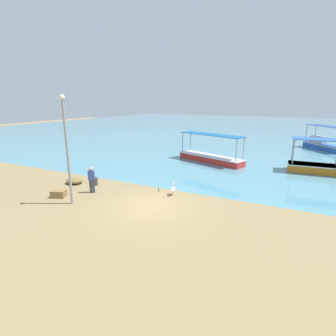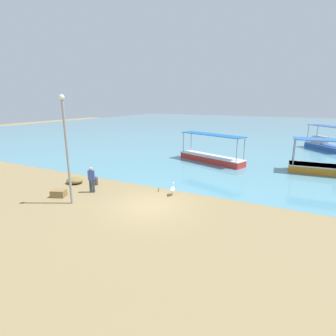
# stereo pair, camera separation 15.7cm
# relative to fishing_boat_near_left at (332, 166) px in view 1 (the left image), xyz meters

# --- Properties ---
(ground) EXTENTS (120.00, 120.00, 0.00)m
(ground) POSITION_rel_fishing_boat_near_left_xyz_m (-9.77, -12.40, -0.64)
(ground) COLOR olive
(harbor_water) EXTENTS (110.00, 90.00, 0.00)m
(harbor_water) POSITION_rel_fishing_boat_near_left_xyz_m (-9.77, 35.60, -0.64)
(harbor_water) COLOR teal
(harbor_water) RESTS_ON ground
(fishing_boat_near_left) EXTENTS (6.13, 2.32, 2.78)m
(fishing_boat_near_left) POSITION_rel_fishing_boat_near_left_xyz_m (0.00, 0.00, 0.00)
(fishing_boat_near_left) COLOR orange
(fishing_boat_near_left) RESTS_ON harbor_water
(fishing_boat_far_left) EXTENTS (4.91, 5.65, 2.84)m
(fishing_boat_far_left) POSITION_rel_fishing_boat_near_left_xyz_m (0.23, 12.29, -0.02)
(fishing_boat_far_left) COLOR blue
(fishing_boat_far_left) RESTS_ON harbor_water
(fishing_boat_near_right) EXTENTS (6.95, 3.73, 2.69)m
(fishing_boat_near_right) POSITION_rel_fishing_boat_near_left_xyz_m (-10.09, -0.33, -0.13)
(fishing_boat_near_right) COLOR red
(fishing_boat_near_right) RESTS_ON harbor_water
(pelican) EXTENTS (0.35, 0.81, 0.80)m
(pelican) POSITION_rel_fishing_boat_near_left_xyz_m (-9.40, -10.26, -0.26)
(pelican) COLOR #E0997A
(pelican) RESTS_ON ground
(lamp_post) EXTENTS (0.28, 0.28, 6.09)m
(lamp_post) POSITION_rel_fishing_boat_near_left_xyz_m (-14.01, -14.11, 2.77)
(lamp_post) COLOR gray
(lamp_post) RESTS_ON ground
(mooring_bollard) EXTENTS (0.26, 0.26, 0.65)m
(mooring_bollard) POSITION_rel_fishing_boat_near_left_xyz_m (-15.08, -10.86, -0.29)
(mooring_bollard) COLOR #47474C
(mooring_bollard) RESTS_ON ground
(fisherman_standing) EXTENTS (0.46, 0.40, 1.69)m
(fisherman_standing) POSITION_rel_fishing_boat_near_left_xyz_m (-14.26, -12.15, 0.27)
(fisherman_standing) COLOR #323B46
(fisherman_standing) RESTS_ON ground
(net_pile) EXTENTS (1.24, 1.06, 0.43)m
(net_pile) POSITION_rel_fishing_boat_near_left_xyz_m (-16.75, -11.24, -0.42)
(net_pile) COLOR olive
(net_pile) RESTS_ON ground
(cargo_crate) EXTENTS (0.99, 0.85, 0.43)m
(cargo_crate) POSITION_rel_fishing_boat_near_left_xyz_m (-15.56, -13.70, -0.43)
(cargo_crate) COLOR olive
(cargo_crate) RESTS_ON ground
(glass_bottle) EXTENTS (0.07, 0.07, 0.27)m
(glass_bottle) POSITION_rel_fishing_boat_near_left_xyz_m (-10.52, -10.04, -0.53)
(glass_bottle) COLOR #3F7F4C
(glass_bottle) RESTS_ON ground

